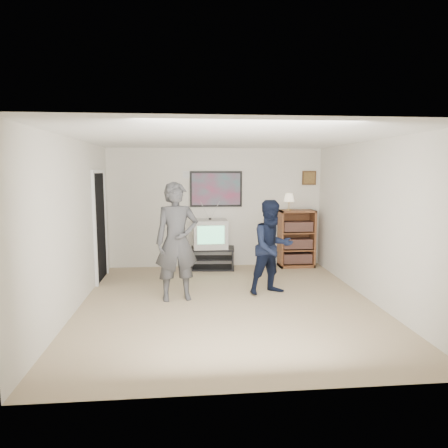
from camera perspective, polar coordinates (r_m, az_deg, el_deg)
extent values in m
cube|color=#977C5F|center=(6.27, 0.58, -11.29)|extent=(4.50, 5.00, 0.01)
cube|color=white|center=(5.95, 0.62, 12.11)|extent=(4.50, 5.00, 0.01)
cube|color=silver|center=(8.46, -1.15, 2.31)|extent=(4.50, 0.01, 2.50)
cube|color=silver|center=(6.18, -20.65, -0.16)|extent=(0.01, 5.00, 2.50)
cube|color=silver|center=(6.61, 20.40, 0.33)|extent=(0.01, 5.00, 2.50)
cube|color=black|center=(8.31, -1.66, -3.51)|extent=(0.95, 0.59, 0.04)
cube|color=black|center=(8.39, -1.65, -6.26)|extent=(0.95, 0.59, 0.04)
cube|color=black|center=(8.33, -4.55, -4.94)|extent=(0.09, 0.48, 0.45)
cube|color=black|center=(8.38, 1.21, -4.84)|extent=(0.09, 0.48, 0.45)
imported|color=#38383B|center=(6.29, -6.75, -2.52)|extent=(0.75, 0.56, 1.86)
imported|color=black|center=(6.63, 6.89, -3.32)|extent=(0.91, 0.81, 1.56)
cube|color=white|center=(6.47, -6.58, 0.52)|extent=(0.05, 0.12, 0.03)
cube|color=white|center=(6.76, 6.92, -0.31)|extent=(0.06, 0.13, 0.04)
cube|color=black|center=(8.41, -1.15, 5.01)|extent=(1.10, 0.03, 0.75)
cube|color=white|center=(8.38, -4.93, 7.03)|extent=(0.28, 0.02, 0.14)
cube|color=#482E17|center=(8.78, 12.06, 6.46)|extent=(0.30, 0.03, 0.30)
cube|color=black|center=(7.75, -17.36, -0.39)|extent=(0.03, 0.85, 2.00)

